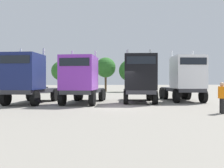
% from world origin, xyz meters
% --- Properties ---
extents(ground, '(200.00, 200.00, 0.00)m').
position_xyz_m(ground, '(0.00, 0.00, 0.00)').
color(ground, gray).
extents(semi_truck_navy, '(3.85, 6.70, 4.36)m').
position_xyz_m(semi_truck_navy, '(-6.57, 2.42, 1.97)').
color(semi_truck_navy, '#333338').
rests_on(semi_truck_navy, ground).
extents(semi_truck_purple, '(3.97, 6.77, 4.19)m').
position_xyz_m(semi_truck_purple, '(-2.52, 1.94, 1.90)').
color(semi_truck_purple, '#333338').
rests_on(semi_truck_purple, ground).
extents(semi_truck_black, '(3.56, 6.22, 4.41)m').
position_xyz_m(semi_truck_black, '(2.10, 2.16, 1.97)').
color(semi_truck_black, '#333338').
rests_on(semi_truck_black, ground).
extents(semi_truck_white, '(3.08, 6.02, 4.45)m').
position_xyz_m(semi_truck_white, '(6.30, 2.85, 2.01)').
color(semi_truck_white, '#333338').
rests_on(semi_truck_white, ground).
extents(visitor_in_hivis, '(0.50, 0.50, 1.69)m').
position_xyz_m(visitor_in_hivis, '(5.02, -4.21, 0.98)').
color(visitor_in_hivis, black).
rests_on(visitor_in_hivis, ground).
extents(oak_far_left, '(3.11, 3.11, 5.00)m').
position_xyz_m(oak_far_left, '(-5.82, 21.54, 3.42)').
color(oak_far_left, '#4C3823').
rests_on(oak_far_left, ground).
extents(oak_far_centre, '(3.42, 3.42, 5.85)m').
position_xyz_m(oak_far_centre, '(1.52, 22.81, 4.11)').
color(oak_far_centre, '#4C3823').
rests_on(oak_far_centre, ground).
extents(oak_far_right, '(3.61, 3.61, 5.37)m').
position_xyz_m(oak_far_right, '(5.43, 21.55, 3.55)').
color(oak_far_right, '#4C3823').
rests_on(oak_far_right, ground).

